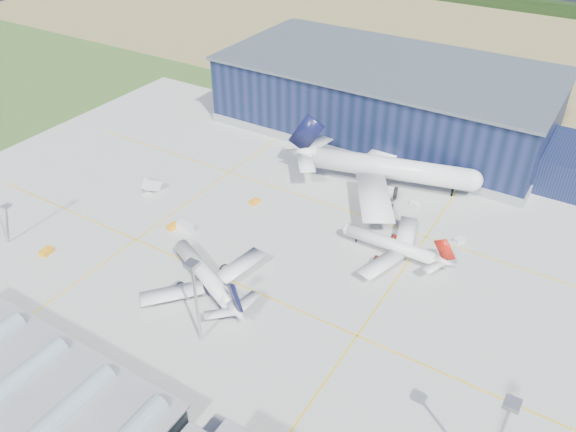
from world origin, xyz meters
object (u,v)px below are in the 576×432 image
Objects in this scene: airliner_navy at (205,268)px; airliner_red at (392,239)px; light_mast_east at (502,431)px; gse_tug_b at (173,226)px; gse_van_a at (185,227)px; airstair at (153,188)px; light_mast_center at (195,290)px; airliner_widebody at (392,158)px; gse_tug_a at (46,252)px; gse_cart_a at (459,240)px; gse_cart_b at (415,204)px; hangar at (392,101)px; gse_tug_c at (255,202)px.

airliner_navy is 1.10× the size of airliner_red.
light_mast_east reaches higher than gse_tug_b.
airstair is at bearing 65.98° from gse_van_a.
light_mast_center is at bearing 65.30° from airliner_red.
airliner_widebody is 106.29m from gse_tug_a.
gse_cart_a is at bearing 25.12° from gse_tug_a.
airstair is (-53.41, 41.57, -13.65)m from light_mast_center.
airliner_red is 10.73× the size of gse_cart_b.
hangar is at bearing -66.20° from airliner_red.
hangar is 74.14m from gse_cart_a.
hangar reaches higher than gse_tug_b.
light_mast_center is 48.05m from gse_tug_b.
gse_tug_b is at bearing 139.29° from light_mast_center.
light_mast_center is at bearing -110.72° from airliner_widebody.
light_mast_east reaches higher than gse_cart_b.
light_mast_east is at bearing -5.37° from gse_tug_b.
gse_cart_b is (77.89, 76.15, -0.09)m from gse_tug_a.
light_mast_east is at bearing -19.52° from gse_tug_c.
light_mast_east is at bearing -106.75° from gse_van_a.
airliner_red is at bearing 31.88° from gse_tug_b.
gse_tug_b is 22.13m from airstair.
light_mast_east is at bearing -131.77° from gse_cart_b.
airliner_widebody is 17.73× the size of gse_tug_a.
gse_tug_c is at bearing -48.80° from airliner_navy.
light_mast_center is 6.83× the size of gse_tug_b.
gse_tug_b is at bearing -6.59° from airliner_navy.
gse_cart_b is at bearing -43.15° from airliner_widebody.
gse_van_a is (-20.49, 15.89, -4.81)m from airliner_navy.
airstair reaches higher than gse_cart_b.
light_mast_east is at bearing -59.95° from hangar.
light_mast_east is 0.36× the size of airliner_widebody.
gse_tug_a is 1.15× the size of gse_tug_c.
hangar is at bearing 90.48° from gse_tug_c.
hangar reaches higher than gse_cart_a.
gse_cart_a is 62.36m from gse_tug_c.
gse_cart_b is (28.69, -46.35, -10.95)m from hangar.
gse_cart_b is at bearing 42.11° from gse_tug_c.
gse_tug_a is (-80.73, -49.70, -4.62)m from airliner_red.
gse_tug_c is (-31.49, -31.60, -9.84)m from airliner_widebody.
airliner_red is 78.53m from airstair.
hangar is 109.86m from airliner_navy.
airliner_red is 5.94× the size of airstair.
gse_van_a is at bearing 134.96° from light_mast_center.
airliner_widebody reaches higher than gse_van_a.
airliner_widebody is at bearing 83.52° from light_mast_center.
light_mast_east is at bearing -10.46° from gse_tug_a.
airliner_red reaches higher than gse_cart_a.
gse_van_a is 78.92m from gse_cart_a.
gse_tug_a is 1.25× the size of gse_cart_a.
hangar is 125.07m from light_mast_center.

